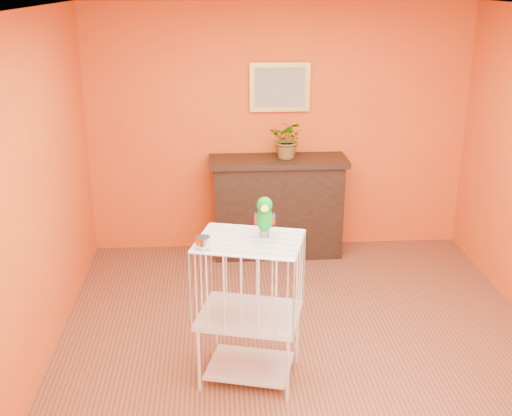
{
  "coord_description": "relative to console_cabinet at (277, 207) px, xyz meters",
  "views": [
    {
      "loc": [
        -0.67,
        -4.34,
        2.78
      ],
      "look_at": [
        -0.4,
        -0.17,
        1.29
      ],
      "focal_mm": 45.0,
      "sensor_mm": 36.0,
      "label": 1
    }
  ],
  "objects": [
    {
      "name": "potted_plant",
      "position": [
        0.1,
        0.05,
        0.68
      ],
      "size": [
        0.49,
        0.51,
        0.31
      ],
      "primitive_type": "imported",
      "rotation": [
        0.0,
        0.0,
        -0.42
      ],
      "color": "#26722D",
      "rests_on": "console_cabinet"
    },
    {
      "name": "feed_cup",
      "position": [
        -0.74,
        -2.37,
        0.6
      ],
      "size": [
        0.1,
        0.1,
        0.07
      ],
      "primitive_type": "cylinder",
      "color": "silver",
      "rests_on": "birdcage"
    },
    {
      "name": "console_cabinet",
      "position": [
        0.0,
        0.0,
        0.0
      ],
      "size": [
        1.42,
        0.51,
        1.06
      ],
      "color": "black",
      "rests_on": "ground"
    },
    {
      "name": "ground",
      "position": [
        0.03,
        -2.0,
        -0.53
      ],
      "size": [
        4.5,
        4.5,
        0.0
      ],
      "primitive_type": "plane",
      "color": "brown",
      "rests_on": "ground"
    },
    {
      "name": "parrot",
      "position": [
        -0.31,
        -2.21,
        0.72
      ],
      "size": [
        0.15,
        0.27,
        0.31
      ],
      "rotation": [
        0.0,
        0.0,
        -0.08
      ],
      "color": "#59544C",
      "rests_on": "birdcage"
    },
    {
      "name": "framed_picture",
      "position": [
        0.03,
        0.21,
        1.22
      ],
      "size": [
        0.62,
        0.04,
        0.5
      ],
      "color": "#AF973E",
      "rests_on": "room_shell"
    },
    {
      "name": "birdcage",
      "position": [
        -0.42,
        -2.27,
        0.04
      ],
      "size": [
        0.82,
        0.71,
        1.09
      ],
      "rotation": [
        0.0,
        0.0,
        -0.26
      ],
      "color": "beige",
      "rests_on": "ground"
    },
    {
      "name": "room_shell",
      "position": [
        0.03,
        -2.0,
        1.05
      ],
      "size": [
        4.5,
        4.5,
        4.5
      ],
      "color": "#C53C12",
      "rests_on": "ground"
    }
  ]
}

